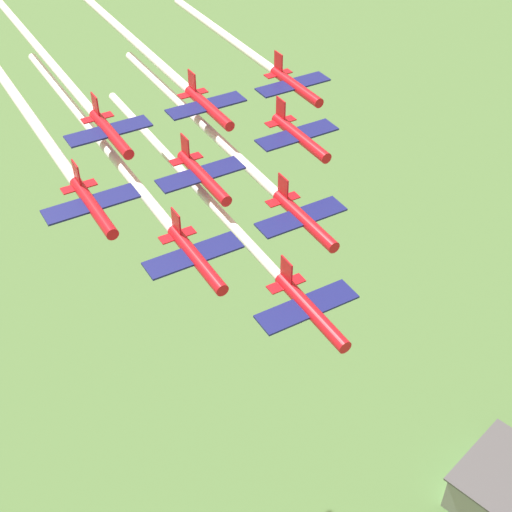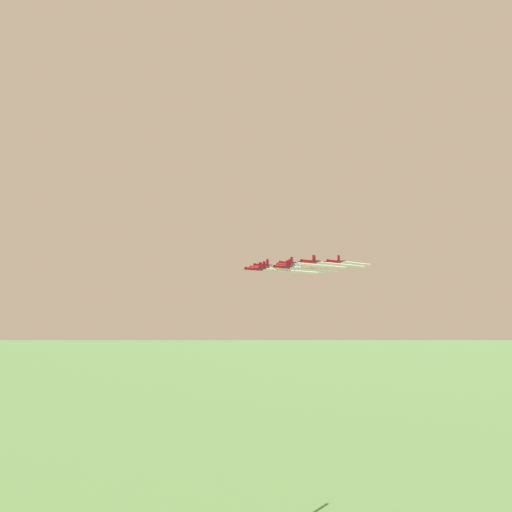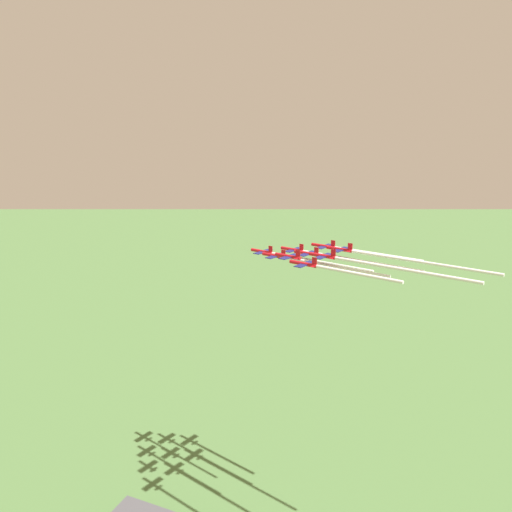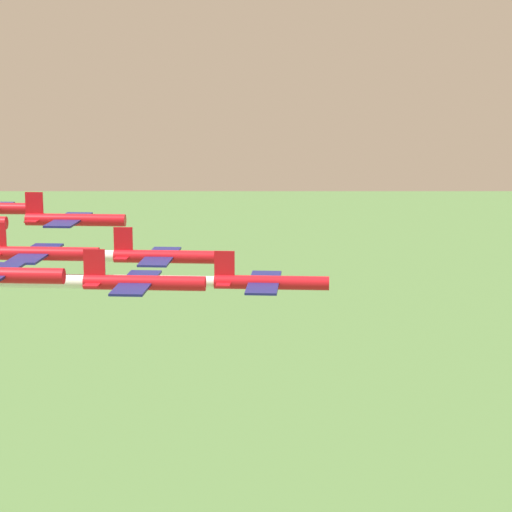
{
  "view_description": "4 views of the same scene",
  "coord_description": "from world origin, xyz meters",
  "views": [
    {
      "loc": [
        -32.54,
        97.25,
        148.23
      ],
      "look_at": [
        2.81,
        61.73,
        106.7
      ],
      "focal_mm": 50.0,
      "sensor_mm": 36.0,
      "label": 1
    },
    {
      "loc": [
        -193.82,
        -26.25,
        90.11
      ],
      "look_at": [
        -3.89,
        57.34,
        106.42
      ],
      "focal_mm": 35.0,
      "sensor_mm": 36.0,
      "label": 2
    },
    {
      "loc": [
        76.51,
        -129.79,
        150.1
      ],
      "look_at": [
        -3.63,
        56.63,
        99.62
      ],
      "focal_mm": 35.0,
      "sensor_mm": 36.0,
      "label": 3
    },
    {
      "loc": [
        16.97,
        150.15,
        121.31
      ],
      "look_at": [
        -1.34,
        54.71,
        102.99
      ],
      "focal_mm": 70.0,
      "sensor_mm": 36.0,
      "label": 4
    }
  ],
  "objects": [
    {
      "name": "smoke_trail_2",
      "position": [
        39.9,
        54.8,
        102.41
      ],
      "size": [
        48.82,
        13.97,
        1.22
      ],
      "rotation": [
        0.0,
        0.0,
        1.31
      ],
      "color": "white"
    },
    {
      "name": "smoke_trail_5",
      "position": [
        45.64,
        60.01,
        104.3
      ],
      "size": [
        35.64,
        10.65,
        1.39
      ],
      "rotation": [
        0.0,
        0.0,
        1.31
      ],
      "color": "white"
    },
    {
      "name": "jet_2",
      "position": [
        10.77,
        62.48,
        102.47
      ],
      "size": [
        10.98,
        10.65,
        3.69
      ],
      "rotation": [
        0.0,
        0.0,
        1.31
      ],
      "color": "red"
    },
    {
      "name": "smoke_trail_7",
      "position": [
        58.32,
        36.49,
        105.66
      ],
      "size": [
        49.53,
        14.18,
        1.24
      ],
      "rotation": [
        0.0,
        0.0,
        1.31
      ],
      "color": "white"
    },
    {
      "name": "jet_5",
      "position": [
        23.12,
        65.95,
        104.36
      ],
      "size": [
        10.98,
        10.65,
        3.69
      ],
      "rotation": [
        0.0,
        0.0,
        1.31
      ],
      "color": "red"
    },
    {
      "name": "smoke_trail_1",
      "position": [
        33.27,
        43.1,
        102.34
      ],
      "size": [
        42.18,
        12.2,
        1.19
      ],
      "rotation": [
        0.0,
        0.0,
        1.31
      ],
      "color": "white"
    },
    {
      "name": "jet_7",
      "position": [
        28.84,
        44.27,
        105.72
      ],
      "size": [
        10.98,
        10.65,
        3.69
      ],
      "rotation": [
        0.0,
        0.0,
        1.31
      ],
      "color": "red"
    },
    {
      "name": "smoke_trail_0",
      "position": [
        25.19,
        51.95,
        101.2
      ],
      "size": [
        44.05,
        12.59,
        1.08
      ],
      "rotation": [
        0.0,
        0.0,
        1.31
      ],
      "color": "white"
    },
    {
      "name": "jet_1",
      "position": [
        7.45,
        49.9,
        102.39
      ],
      "size": [
        10.98,
        10.65,
        3.69
      ],
      "rotation": [
        0.0,
        0.0,
        1.31
      ],
      "color": "red"
    },
    {
      "name": "jet_4",
      "position": [
        19.8,
        53.37,
        103.78
      ],
      "size": [
        10.98,
        10.65,
        3.69
      ],
      "rotation": [
        0.0,
        0.0,
        1.31
      ],
      "color": "red"
    },
    {
      "name": "jet_3",
      "position": [
        16.49,
        40.8,
        105.11
      ],
      "size": [
        10.98,
        10.65,
        3.69
      ],
      "rotation": [
        0.0,
        0.0,
        1.31
      ],
      "color": "red"
    },
    {
      "name": "jet_0",
      "position": [
        -1.58,
        59.01,
        101.25
      ],
      "size": [
        10.98,
        10.65,
        3.69
      ],
      "rotation": [
        0.0,
        0.0,
        1.31
      ],
      "color": "red"
    },
    {
      "name": "smoke_trail_8",
      "position": [
        63.0,
        48.71,
        105.76
      ],
      "size": [
        52.25,
        14.85,
        1.19
      ],
      "rotation": [
        0.0,
        0.0,
        1.31
      ],
      "color": "white"
    },
    {
      "name": "smoke_trail_6",
      "position": [
        45.32,
        26.47,
        105.31
      ],
      "size": [
        30.15,
        9.03,
        1.2
      ],
      "rotation": [
        0.0,
        0.0,
        1.31
      ],
      "color": "white"
    },
    {
      "name": "jet_6",
      "position": [
        25.52,
        31.69,
        105.36
      ],
      "size": [
        10.98,
        10.65,
        3.69
      ],
      "rotation": [
        0.0,
        0.0,
        1.31
      ],
      "color": "red"
    },
    {
      "name": "jet_8",
      "position": [
        32.15,
        56.84,
        105.81
      ],
      "size": [
        10.98,
        10.65,
        3.69
      ],
      "rotation": [
        0.0,
        0.0,
        1.31
      ],
      "color": "red"
    }
  ]
}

